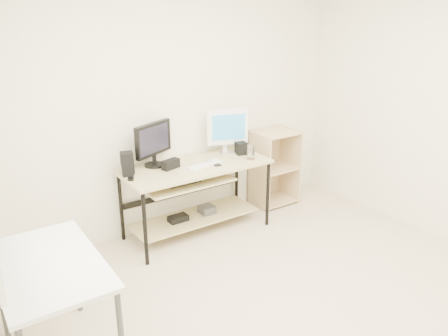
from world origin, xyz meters
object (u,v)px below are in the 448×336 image
Objects in this scene: desk at (194,185)px; audio_controller at (130,166)px; side_table at (49,274)px; black_monitor at (153,142)px; white_imac at (228,128)px; shelf_unit at (272,167)px.

audio_controller is at bearing 169.08° from desk.
desk is 9.54× the size of audio_controller.
side_table is 6.36× the size of audio_controller.
black_monitor reaches higher than side_table.
audio_controller is (-0.62, 0.12, 0.29)m from desk.
desk is 3.11× the size of white_imac.
desk is 0.70m from audio_controller.
shelf_unit is at bearing 7.77° from desk.
white_imac is (0.84, -0.06, 0.03)m from black_monitor.
shelf_unit is at bearing -26.14° from black_monitor.
side_table is 1.58m from audio_controller.
shelf_unit is 1.98× the size of black_monitor.
audio_controller is at bearing 48.86° from side_table.
black_monitor reaches higher than audio_controller.
white_imac is at bearing 29.06° from side_table.
audio_controller is (-0.29, -0.08, -0.17)m from black_monitor.
white_imac is (2.16, 1.20, 0.36)m from side_table.
side_table is 2.20× the size of black_monitor.
shelf_unit is 5.73× the size of audio_controller.
shelf_unit is 1.84m from audio_controller.
desk is at bearing -55.40° from black_monitor.
shelf_unit is at bearing 23.33° from side_table.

